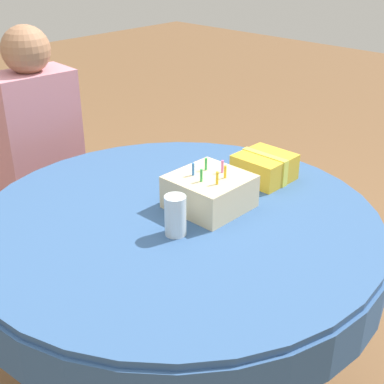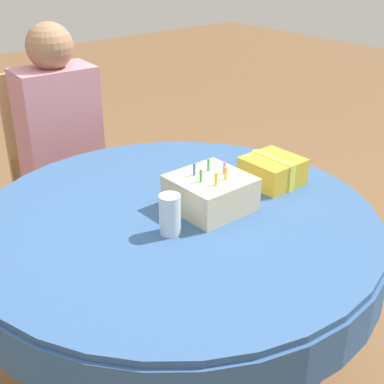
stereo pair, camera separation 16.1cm
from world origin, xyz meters
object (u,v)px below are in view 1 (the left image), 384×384
(birthday_cake, at_px, (210,192))
(drinking_glass, at_px, (175,215))
(person, at_px, (41,147))
(chair, at_px, (36,182))
(gift_box, at_px, (264,167))

(birthday_cake, xyz_separation_m, drinking_glass, (-0.19, -0.04, 0.01))
(person, xyz_separation_m, drinking_glass, (-0.16, -0.95, 0.10))
(person, xyz_separation_m, birthday_cake, (0.03, -0.91, 0.09))
(birthday_cake, bearing_deg, drinking_glass, -167.96)
(birthday_cake, relative_size, drinking_glass, 1.83)
(drinking_glass, bearing_deg, chair, 81.02)
(person, bearing_deg, gift_box, -66.66)
(chair, height_order, gift_box, chair)
(chair, relative_size, drinking_glass, 8.18)
(birthday_cake, bearing_deg, chair, 91.27)
(birthday_cake, bearing_deg, gift_box, -0.30)
(chair, distance_m, gift_box, 1.09)
(drinking_glass, bearing_deg, gift_box, 4.73)
(person, distance_m, drinking_glass, 0.97)
(person, height_order, drinking_glass, person)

